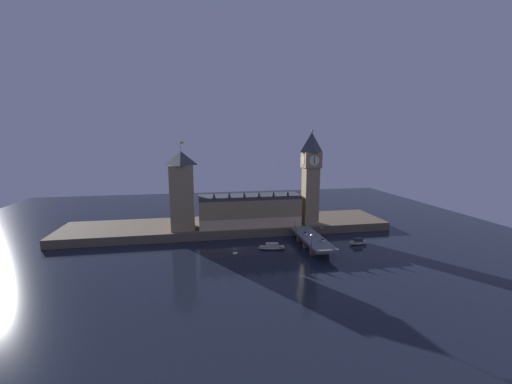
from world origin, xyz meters
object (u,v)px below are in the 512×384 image
Objects in this scene: clock_tower at (311,175)px; pedestrian_near_rail at (311,243)px; car_northbound_lead at (305,234)px; boat_upstream at (272,247)px; street_lamp_far at (295,224)px; car_southbound_lead at (322,240)px; victoria_tower at (182,190)px; street_lamp_near at (312,239)px; boat_downstream at (358,242)px; street_lamp_mid at (322,230)px; pedestrian_far_rail at (297,230)px.

clock_tower reaches higher than pedestrian_near_rail.
boat_upstream is at bearing -167.46° from car_northbound_lead.
car_southbound_lead is at bearing -69.80° from street_lamp_far.
victoria_tower is at bearing 164.63° from street_lamp_far.
street_lamp_near is at bearing -108.54° from clock_tower.
pedestrian_near_rail is (-15.02, -44.45, -31.93)m from clock_tower.
clock_tower is 8.88× the size of street_lamp_far.
street_lamp_near is 0.57× the size of boat_downstream.
car_southbound_lead is at bearing -110.01° from street_lamp_mid.
clock_tower is at bearing 50.93° from pedestrian_far_rail.
boat_upstream is (-26.82, 8.92, -5.36)m from car_southbound_lead.
victoria_tower is 4.87× the size of boat_downstream.
victoria_tower is at bearing 157.37° from street_lamp_mid.
car_northbound_lead is 2.90× the size of pedestrian_far_rail.
car_northbound_lead is 14.72m from car_southbound_lead.
street_lamp_far is at bearing 101.55° from pedestrian_far_rail.
victoria_tower is 11.88× the size of car_northbound_lead.
car_southbound_lead is at bearing 29.38° from pedestrian_near_rail.
street_lamp_mid is 18.81m from street_lamp_far.
pedestrian_near_rail is 0.30× the size of street_lamp_mid.
street_lamp_mid is at bearing -48.49° from pedestrian_far_rail.
pedestrian_near_rail is at bearing -98.48° from car_northbound_lead.
street_lamp_mid is (11.69, 14.72, -0.39)m from street_lamp_near.
boat_downstream is (31.68, -5.92, -5.39)m from car_northbound_lead.
victoria_tower is 87.00m from street_lamp_near.
boat_upstream is 53.07m from boat_downstream.
pedestrian_near_rail is (69.70, -46.94, -23.57)m from victoria_tower.
clock_tower is 85.18m from victoria_tower.
street_lamp_far is at bearing 38.23° from boat_upstream.
victoria_tower is at bearing 178.31° from clock_tower.
car_northbound_lead is 0.41× the size of boat_downstream.
street_lamp_far is at bearing 90.82° from pedestrian_near_rail.
clock_tower is 43.23m from car_northbound_lead.
boat_upstream is (-29.94, 0.34, -8.45)m from street_lamp_mid.
victoria_tower is 34.42× the size of pedestrian_far_rail.
car_northbound_lead is at bearing -21.60° from victoria_tower.
street_lamp_near is (-0.40, -27.48, 3.28)m from pedestrian_far_rail.
street_lamp_near is (-8.57, -6.14, 3.48)m from car_southbound_lead.
street_lamp_far is 39.20m from boat_downstream.
car_northbound_lead is at bearing 149.27° from street_lamp_mid.
street_lamp_mid is at bearing 177.95° from boat_downstream.
car_northbound_lead is (-12.30, -26.18, -32.12)m from clock_tower.
pedestrian_far_rail is 4.12m from street_lamp_far.
pedestrian_far_rail is at bearing 33.66° from boat_upstream.
street_lamp_near is (69.30, -48.49, -20.38)m from victoria_tower.
clock_tower reaches higher than street_lamp_far.
pedestrian_far_rail is 27.68m from street_lamp_near.
street_lamp_far is 24.98m from boat_upstream.
car_southbound_lead is at bearing 35.64° from street_lamp_near.
street_lamp_near reaches higher than car_northbound_lead.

